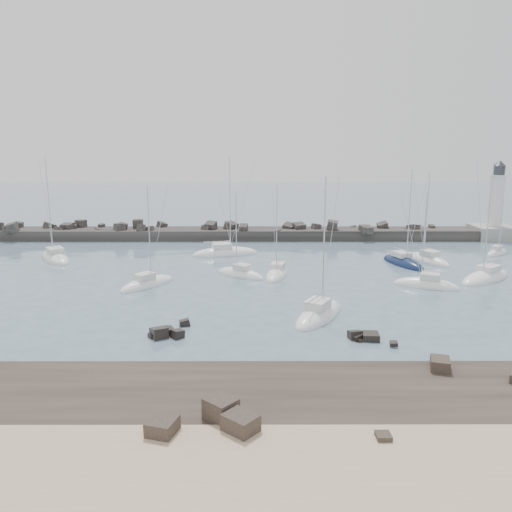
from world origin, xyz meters
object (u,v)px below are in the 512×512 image
at_px(sailboat_10, 427,261).
at_px(sailboat_12, 497,253).
at_px(lighthouse, 494,222).
at_px(sailboat_9, 426,286).
at_px(sailboat_4, 225,254).
at_px(sailboat_5, 240,275).
at_px(sailboat_6, 277,274).
at_px(sailboat_11, 486,278).
at_px(sailboat_1, 55,258).
at_px(sailboat_7, 319,316).
at_px(sailboat_8, 403,263).
at_px(sailboat_3, 147,285).

bearing_deg(sailboat_10, sailboat_12, 22.24).
bearing_deg(lighthouse, sailboat_9, -125.19).
bearing_deg(sailboat_4, sailboat_5, -78.38).
relative_size(lighthouse, sailboat_6, 1.16).
distance_m(sailboat_4, sailboat_11, 36.25).
bearing_deg(sailboat_12, lighthouse, 67.40).
bearing_deg(sailboat_1, sailboat_7, -36.17).
height_order(sailboat_6, sailboat_8, sailboat_8).
xyz_separation_m(sailboat_3, sailboat_6, (15.52, 4.97, -0.00)).
relative_size(sailboat_5, sailboat_12, 1.27).
xyz_separation_m(sailboat_3, sailboat_5, (10.80, 4.75, 0.00)).
xyz_separation_m(sailboat_8, sailboat_9, (-0.68, -11.65, 0.00)).
bearing_deg(sailboat_4, sailboat_11, -24.22).
bearing_deg(sailboat_5, sailboat_3, -156.28).
height_order(sailboat_1, sailboat_6, sailboat_1).
height_order(sailboat_5, sailboat_7, sailboat_7).
distance_m(sailboat_6, sailboat_8, 18.86).
distance_m(sailboat_4, sailboat_8, 26.08).
bearing_deg(sailboat_11, sailboat_7, -147.60).
xyz_separation_m(lighthouse, sailboat_1, (-72.03, -17.34, -2.95)).
bearing_deg(sailboat_9, sailboat_1, 163.02).
xyz_separation_m(sailboat_1, sailboat_5, (27.33, -9.75, -0.01)).
bearing_deg(sailboat_9, sailboat_8, 86.68).
xyz_separation_m(sailboat_6, sailboat_7, (3.27, -16.29, 0.02)).
distance_m(sailboat_4, sailboat_6, 14.77).
bearing_deg(sailboat_5, lighthouse, 31.22).
distance_m(sailboat_10, sailboat_11, 10.75).
relative_size(sailboat_6, sailboat_12, 1.39).
bearing_deg(sailboat_1, sailboat_9, -16.98).
distance_m(sailboat_1, sailboat_5, 29.02).
bearing_deg(sailboat_8, sailboat_12, 22.75).
xyz_separation_m(sailboat_4, sailboat_9, (24.55, -18.29, 0.01)).
distance_m(sailboat_6, sailboat_9, 18.01).
height_order(sailboat_1, sailboat_10, sailboat_1).
distance_m(sailboat_6, sailboat_10, 23.21).
distance_m(sailboat_4, sailboat_5, 13.28).
bearing_deg(sailboat_5, sailboat_7, -63.58).
bearing_deg(sailboat_11, lighthouse, 63.69).
bearing_deg(sailboat_1, sailboat_5, -19.63).
xyz_separation_m(lighthouse, sailboat_10, (-18.17, -18.92, -2.95)).
xyz_separation_m(sailboat_5, sailboat_12, (38.94, 13.25, -0.00)).
xyz_separation_m(sailboat_10, sailboat_12, (12.41, 5.08, -0.01)).
bearing_deg(sailboat_10, sailboat_1, 178.32).
height_order(sailboat_6, sailboat_11, sailboat_11).
bearing_deg(sailboat_8, sailboat_9, -93.32).
xyz_separation_m(sailboat_3, sailboat_8, (33.35, 11.12, 0.00)).
bearing_deg(sailboat_6, sailboat_11, -4.63).
bearing_deg(sailboat_12, sailboat_8, -157.25).
bearing_deg(sailboat_10, sailboat_7, -127.40).
xyz_separation_m(sailboat_5, sailboat_6, (4.72, 0.22, -0.00)).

